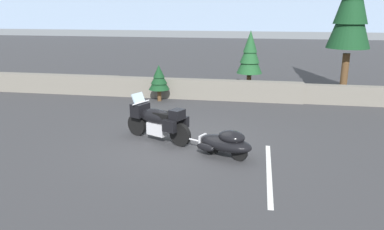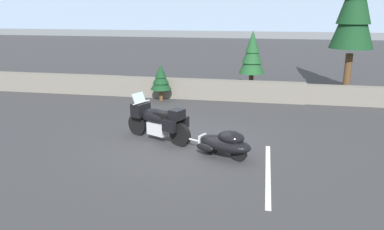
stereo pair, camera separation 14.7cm
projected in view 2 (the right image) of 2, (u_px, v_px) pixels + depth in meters
ground_plane at (180, 144)px, 10.86m from camera, size 80.00×80.00×0.00m
stone_guard_wall at (193, 89)px, 16.25m from camera, size 24.00×0.52×0.85m
touring_motorcycle at (158, 120)px, 11.04m from camera, size 2.15×1.31×1.33m
car_shaped_trailer at (225, 143)px, 9.79m from camera, size 2.15×1.26×0.76m
pine_tree_tall at (355, 4)px, 16.14m from camera, size 1.86×1.86×6.32m
pine_tree_secondary at (252, 54)px, 16.88m from camera, size 1.15×1.15×2.84m
pine_sapling_near at (161, 78)px, 15.68m from camera, size 0.87×0.87×1.52m
parking_stripe_marker at (268, 172)px, 8.99m from camera, size 0.12×3.60×0.01m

